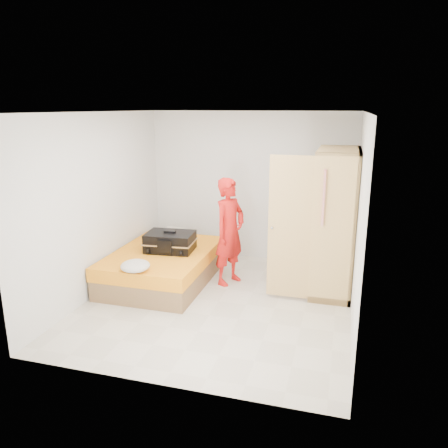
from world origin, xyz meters
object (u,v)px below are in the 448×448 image
(person, at_px, (230,232))
(suitcase, at_px, (170,242))
(round_cushion, at_px, (135,266))
(wardrobe, at_px, (331,225))
(bed, at_px, (163,266))

(person, relative_size, suitcase, 2.12)
(person, bearing_deg, round_cushion, 162.31)
(wardrobe, bearing_deg, person, -175.01)
(wardrobe, relative_size, person, 1.27)
(suitcase, bearing_deg, bed, -159.23)
(round_cushion, bearing_deg, bed, 89.54)
(suitcase, bearing_deg, round_cushion, -101.60)
(wardrobe, bearing_deg, round_cushion, -153.07)
(bed, height_order, round_cushion, round_cushion)
(suitcase, height_order, round_cushion, suitcase)
(bed, relative_size, person, 1.22)
(wardrobe, xyz_separation_m, person, (-1.49, -0.13, -0.17))
(bed, bearing_deg, person, 13.59)
(wardrobe, bearing_deg, suitcase, -172.31)
(person, relative_size, round_cushion, 4.13)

